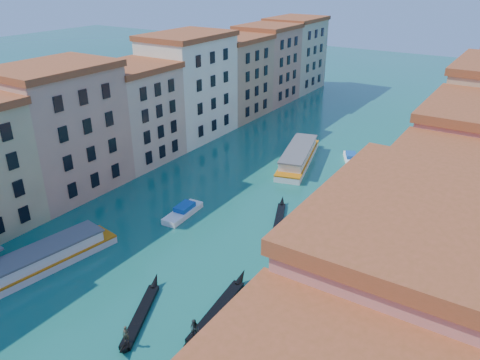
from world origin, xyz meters
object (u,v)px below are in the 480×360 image
(vaporetto_near, at_px, (45,258))
(vaporetto_far, at_px, (298,156))
(gondola_right, at_px, (215,310))
(gondola_fore, at_px, (140,314))

(vaporetto_near, xyz_separation_m, vaporetto_far, (11.10, 45.83, 0.12))
(gondola_right, bearing_deg, vaporetto_near, -175.84)
(vaporetto_far, xyz_separation_m, gondola_right, (11.02, -41.79, -0.78))
(vaporetto_near, relative_size, vaporetto_far, 0.91)
(gondola_fore, height_order, gondola_right, gondola_right)
(vaporetto_near, height_order, gondola_right, vaporetto_near)
(vaporetto_far, distance_m, gondola_right, 43.23)
(vaporetto_near, xyz_separation_m, gondola_right, (22.12, 4.04, -0.66))
(vaporetto_far, bearing_deg, vaporetto_near, -118.38)
(vaporetto_far, bearing_deg, gondola_right, -90.00)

